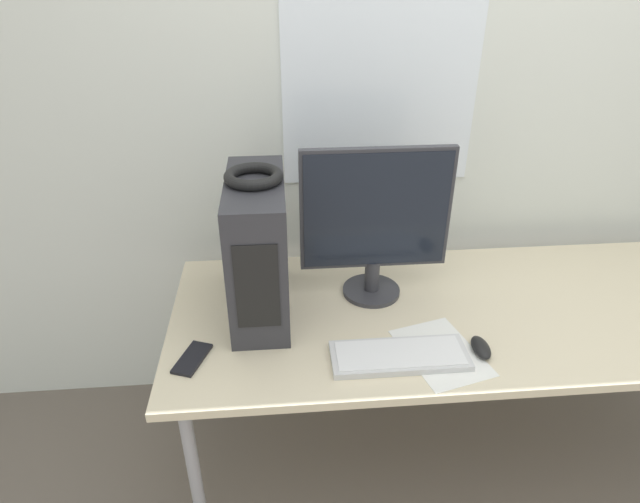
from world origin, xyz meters
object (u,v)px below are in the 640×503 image
Objects in this scene: pc_tower at (258,248)px; headphones at (254,176)px; monitor_main at (375,220)px; cell_phone at (192,358)px; mouse at (481,347)px; keyboard at (399,356)px.

pc_tower is 2.57× the size of headphones.
cell_phone is at bearing -152.57° from monitor_main.
cell_phone is (-0.21, -0.25, -0.23)m from pc_tower.
cell_phone is at bearing -128.94° from headphones.
pc_tower is at bearing 156.40° from mouse.
keyboard is (0.02, -0.36, -0.28)m from monitor_main.
mouse is at bearing -23.60° from pc_tower.
mouse reaches higher than cell_phone.
pc_tower is at bearing 71.50° from cell_phone.
monitor_main is 0.52m from mouse.
headphones is at bearing 90.00° from pc_tower.
monitor_main reaches higher than pc_tower.
keyboard is (0.41, -0.30, -0.47)m from headphones.
pc_tower is 0.56m from keyboard.
headphones is at bearing 156.34° from mouse.
keyboard is at bearing -177.52° from mouse.
pc_tower reaches higher than mouse.
keyboard is at bearing 16.12° from cell_phone.
mouse is at bearing 18.12° from cell_phone.
mouse is 0.67× the size of cell_phone.
mouse is at bearing -51.16° from monitor_main.
headphones reaches higher than cell_phone.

